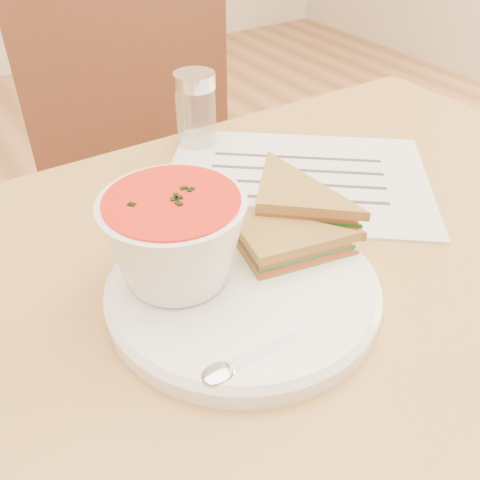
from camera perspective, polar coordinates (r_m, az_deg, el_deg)
dining_table at (r=0.83m, az=4.23°, el=-23.71°), size 1.00×0.70×0.75m
chair_far at (r=1.09m, az=-10.03°, el=-0.16°), size 0.52×0.52×0.91m
plate at (r=0.51m, az=0.29°, el=-5.29°), size 0.33×0.33×0.02m
soup_bowl at (r=0.48m, az=-6.91°, el=-0.33°), size 0.17×0.17×0.09m
sandwich_half_a at (r=0.49m, az=2.05°, el=-3.52°), size 0.13×0.13×0.03m
sandwich_half_b at (r=0.54m, az=1.62°, el=2.37°), size 0.16×0.16×0.03m
spoon at (r=0.44m, az=2.84°, el=-11.73°), size 0.15×0.03×0.01m
paper_menu at (r=0.69m, az=6.02°, el=6.63°), size 0.41×0.40×0.00m
condiment_shaker at (r=0.76m, az=-4.72°, el=13.70°), size 0.06×0.06×0.10m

